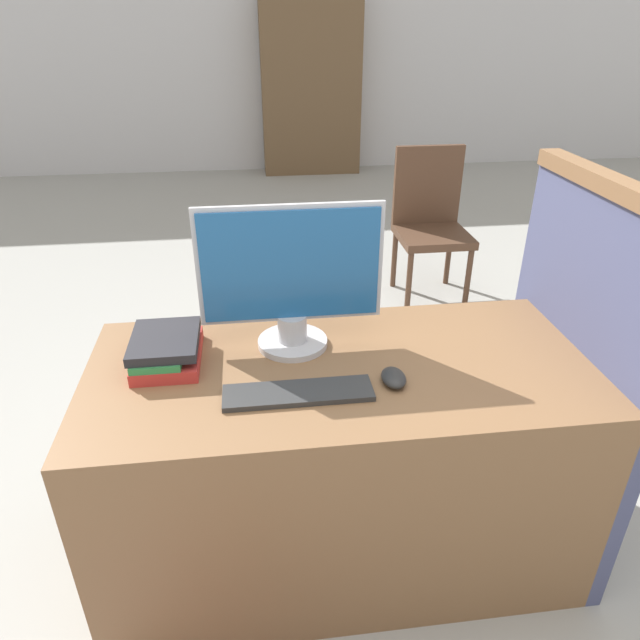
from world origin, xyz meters
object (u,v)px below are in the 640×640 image
Objects in this scene: mouse at (394,378)px; book_stack at (166,349)px; keyboard at (298,393)px; monitor at (291,279)px; far_chair at (430,217)px.

mouse is 0.67m from book_stack.
book_stack is at bearing 149.02° from keyboard.
book_stack reaches higher than keyboard.
mouse is at bearing -42.99° from monitor.
monitor is at bearing -111.21° from far_chair.
monitor is 0.58× the size of far_chair.
monitor reaches higher than mouse.
book_stack is at bearing -118.68° from far_chair.
far_chair is (1.04, 2.14, -0.24)m from keyboard.
monitor is 0.42m from mouse.
monitor is 0.35m from keyboard.
mouse is 0.38× the size of book_stack.
keyboard is 0.43× the size of far_chair.
monitor is 0.43m from book_stack.
monitor is at bearing 137.01° from mouse.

